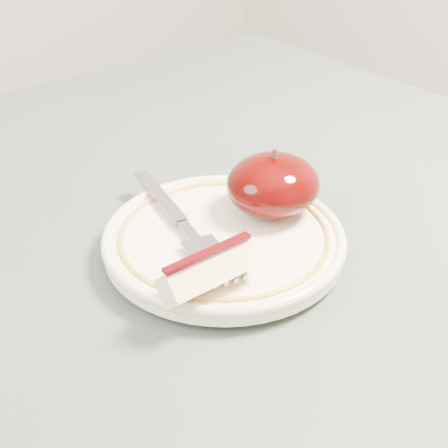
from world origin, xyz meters
TOP-DOWN VIEW (x-y plane):
  - table at (0.00, 0.00)m, footprint 0.90×0.90m
  - plate at (0.01, -0.01)m, footprint 0.20×0.20m
  - apple_half at (0.07, -0.01)m, footprint 0.08×0.08m
  - apple_wedge at (-0.04, -0.06)m, footprint 0.07×0.03m
  - fork at (-0.01, 0.01)m, footprint 0.06×0.18m

SIDE VIEW (x-z plane):
  - table at x=0.00m, z-range 0.29..1.04m
  - plate at x=0.01m, z-range 0.75..0.77m
  - fork at x=-0.01m, z-range 0.77..0.78m
  - apple_wedge at x=-0.04m, z-range 0.77..0.80m
  - apple_half at x=0.07m, z-range 0.76..0.82m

